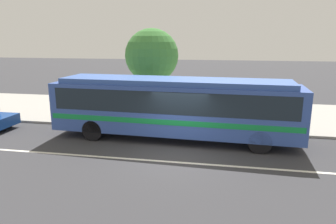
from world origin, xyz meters
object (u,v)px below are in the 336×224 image
Objects in this scene: pedestrian_waiting_near_sign at (165,104)px; street_tree_near_stop at (152,56)px; transit_bus at (174,105)px; bus_stop_sign at (265,98)px.

pedestrian_waiting_near_sign is 0.31× the size of street_tree_near_stop.
transit_bus is 4.89m from bus_stop_sign.
transit_bus is 7.11× the size of pedestrian_waiting_near_sign.
pedestrian_waiting_near_sign is 0.63× the size of bus_stop_sign.
transit_bus reaches higher than pedestrian_waiting_near_sign.
bus_stop_sign is at bearing -19.28° from street_tree_near_stop.
street_tree_near_stop reaches higher than transit_bus.
transit_bus is 2.23× the size of street_tree_near_stop.
transit_bus is at bearing -64.29° from street_tree_near_stop.
street_tree_near_stop is (-2.13, 4.43, 2.04)m from transit_bus.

